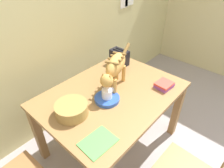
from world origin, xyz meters
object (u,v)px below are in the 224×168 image
wicker_basket (72,109)px  book_stack (164,85)px  saucer_bowl (107,99)px  magazine (98,142)px  dining_table (112,100)px  coffee_mug (107,93)px  toaster (119,57)px  cat (115,67)px

wicker_basket → book_stack: bearing=-24.4°
saucer_bowl → magazine: (-0.37, -0.26, -0.01)m
dining_table → coffee_mug: bearing=-160.7°
book_stack → coffee_mug: bearing=150.8°
coffee_mug → book_stack: bearing=-29.2°
coffee_mug → toaster: bearing=30.6°
dining_table → toaster: toaster is taller
saucer_bowl → magazine: 0.45m
coffee_mug → book_stack: (0.49, -0.28, -0.05)m
dining_table → toaster: size_ratio=6.44×
cat → toaster: (0.37, 0.26, -0.14)m
wicker_basket → magazine: bearing=-98.9°
magazine → dining_table: bearing=34.7°
wicker_basket → coffee_mug: bearing=-16.2°
dining_table → toaster: 0.56m
dining_table → book_stack: 0.51m
saucer_bowl → toaster: size_ratio=1.10×
cat → saucer_bowl: 0.28m
magazine → wicker_basket: (0.05, 0.35, 0.05)m
coffee_mug → wicker_basket: coffee_mug is taller
dining_table → saucer_bowl: bearing=-161.3°
wicker_basket → toaster: toaster is taller
coffee_mug → toaster: 0.64m
coffee_mug → magazine: coffee_mug is taller
book_stack → toaster: toaster is taller
wicker_basket → toaster: 0.89m
magazine → toaster: (0.92, 0.58, 0.08)m
wicker_basket → toaster: size_ratio=1.30×
book_stack → toaster: size_ratio=0.85×
saucer_bowl → toaster: 0.64m
dining_table → magazine: size_ratio=5.35×
saucer_bowl → toaster: (0.55, 0.32, 0.07)m
cat → book_stack: cat is taller
saucer_bowl → coffee_mug: 0.06m
saucer_bowl → wicker_basket: bearing=163.6°
dining_table → coffee_mug: coffee_mug is taller
toaster → saucer_bowl: bearing=-149.6°
coffee_mug → magazine: 0.45m
dining_table → magazine: magazine is taller
dining_table → saucer_bowl: 0.15m
wicker_basket → cat: bearing=-3.2°
cat → saucer_bowl: (-0.18, -0.06, -0.21)m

